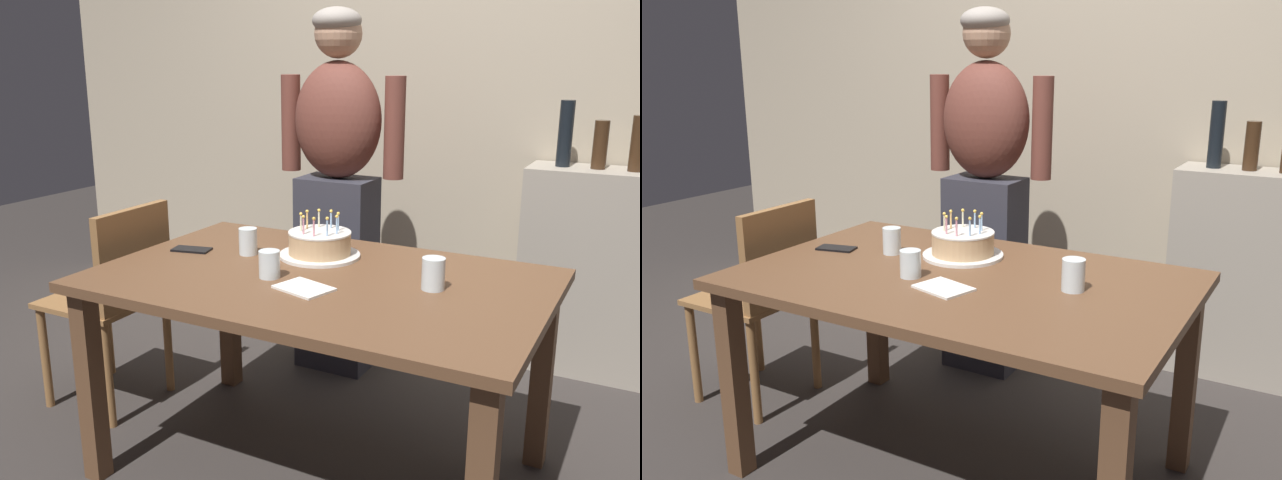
{
  "view_description": "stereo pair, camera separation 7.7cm",
  "coord_description": "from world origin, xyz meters",
  "views": [
    {
      "loc": [
        1.02,
        -1.91,
        1.45
      ],
      "look_at": [
        -0.04,
        0.08,
        0.84
      ],
      "focal_mm": 38.02,
      "sensor_mm": 36.0,
      "label": 1
    },
    {
      "loc": [
        1.09,
        -1.88,
        1.45
      ],
      "look_at": [
        -0.04,
        0.08,
        0.84
      ],
      "focal_mm": 38.02,
      "sensor_mm": 36.0,
      "label": 2
    }
  ],
  "objects": [
    {
      "name": "dining_chair",
      "position": [
        -0.97,
        0.04,
        0.52
      ],
      "size": [
        0.42,
        0.42,
        0.87
      ],
      "rotation": [
        0.0,
        0.0,
        -1.57
      ],
      "color": "olive",
      "rests_on": "ground_plane"
    },
    {
      "name": "birthday_cake",
      "position": [
        -0.11,
        0.2,
        0.78
      ],
      "size": [
        0.3,
        0.3,
        0.17
      ],
      "color": "white",
      "rests_on": "dining_table"
    },
    {
      "name": "person_man_bearded",
      "position": [
        -0.35,
        0.82,
        0.87
      ],
      "size": [
        0.61,
        0.27,
        1.66
      ],
      "rotation": [
        0.0,
        0.0,
        3.14
      ],
      "color": "#33333D",
      "rests_on": "ground_plane"
    },
    {
      "name": "napkin_stack",
      "position": [
        0.02,
        -0.15,
        0.74
      ],
      "size": [
        0.2,
        0.17,
        0.01
      ],
      "primitive_type": "cube",
      "rotation": [
        0.0,
        0.0,
        -0.28
      ],
      "color": "white",
      "rests_on": "dining_table"
    },
    {
      "name": "water_glass_near",
      "position": [
        0.38,
        0.05,
        0.79
      ],
      "size": [
        0.07,
        0.07,
        0.1
      ],
      "primitive_type": "cylinder",
      "color": "silver",
      "rests_on": "dining_table"
    },
    {
      "name": "water_glass_side",
      "position": [
        -0.14,
        -0.1,
        0.79
      ],
      "size": [
        0.07,
        0.07,
        0.09
      ],
      "primitive_type": "cylinder",
      "color": "silver",
      "rests_on": "dining_table"
    },
    {
      "name": "cell_phone",
      "position": [
        -0.58,
        0.04,
        0.74
      ],
      "size": [
        0.16,
        0.1,
        0.01
      ],
      "primitive_type": "cube",
      "rotation": [
        0.0,
        0.0,
        0.23
      ],
      "color": "black",
      "rests_on": "dining_table"
    },
    {
      "name": "water_glass_far",
      "position": [
        -0.36,
        0.1,
        0.79
      ],
      "size": [
        0.07,
        0.07,
        0.1
      ],
      "primitive_type": "cylinder",
      "color": "silver",
      "rests_on": "dining_table"
    },
    {
      "name": "shelf_cabinet",
      "position": [
        0.85,
        1.33,
        0.5
      ],
      "size": [
        0.89,
        0.3,
        1.27
      ],
      "color": "#9E9384",
      "rests_on": "ground_plane"
    },
    {
      "name": "back_wall",
      "position": [
        0.0,
        1.55,
        1.3
      ],
      "size": [
        5.2,
        0.1,
        2.6
      ],
      "primitive_type": "cube",
      "color": "tan",
      "rests_on": "ground_plane"
    },
    {
      "name": "dining_table",
      "position": [
        0.0,
        0.0,
        0.64
      ],
      "size": [
        1.5,
        0.96,
        0.74
      ],
      "color": "brown",
      "rests_on": "ground_plane"
    },
    {
      "name": "ground_plane",
      "position": [
        0.0,
        0.0,
        0.0
      ],
      "size": [
        10.0,
        10.0,
        0.0
      ],
      "primitive_type": "plane",
      "color": "#332D2B"
    }
  ]
}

